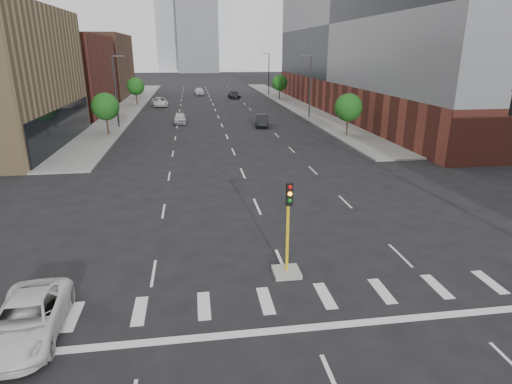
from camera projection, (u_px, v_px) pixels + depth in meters
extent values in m
cube|color=gray|center=(131.00, 105.00, 78.36)|extent=(5.00, 92.00, 0.15)
cube|color=gray|center=(291.00, 103.00, 82.53)|extent=(5.00, 92.00, 0.15)
cube|color=brown|center=(39.00, 75.00, 67.24)|extent=(20.00, 22.00, 12.00)
cube|color=brown|center=(79.00, 66.00, 91.50)|extent=(20.00, 24.00, 13.00)
cube|color=brown|center=(396.00, 96.00, 70.63)|extent=(24.00, 70.00, 5.00)
cube|color=slate|center=(403.00, 25.00, 67.17)|extent=(24.00, 70.00, 17.00)
cube|color=slate|center=(197.00, 21.00, 191.83)|extent=(18.00, 18.00, 44.00)
cube|color=#999993|center=(286.00, 272.00, 19.41)|extent=(1.20, 1.20, 0.20)
cylinder|color=gold|center=(287.00, 238.00, 18.87)|extent=(0.14, 0.14, 3.20)
cube|color=black|center=(289.00, 194.00, 18.04)|extent=(0.28, 0.18, 1.00)
sphere|color=red|center=(290.00, 187.00, 17.84)|extent=(0.18, 0.18, 0.18)
sphere|color=orange|center=(290.00, 194.00, 17.93)|extent=(0.18, 0.18, 0.18)
sphere|color=#0C7F19|center=(290.00, 201.00, 18.03)|extent=(0.18, 0.18, 0.18)
cylinder|color=#2D2D30|center=(310.00, 87.00, 63.09)|extent=(0.20, 0.20, 9.00)
cube|color=#2D2D30|center=(306.00, 55.00, 61.56)|extent=(1.40, 0.22, 0.15)
cylinder|color=#2D2D30|center=(269.00, 75.00, 95.94)|extent=(0.20, 0.20, 9.00)
cube|color=#2D2D30|center=(265.00, 54.00, 94.42)|extent=(1.40, 0.22, 0.15)
cylinder|color=#2D2D30|center=(116.00, 93.00, 54.64)|extent=(0.20, 0.20, 9.00)
cube|color=#2D2D30|center=(119.00, 56.00, 53.33)|extent=(1.40, 0.22, 0.15)
cylinder|color=#382619|center=(108.00, 127.00, 50.97)|extent=(0.20, 0.20, 1.75)
sphere|color=#194E15|center=(105.00, 107.00, 50.22)|extent=(3.20, 3.20, 3.20)
cylinder|color=#382619|center=(137.00, 99.00, 79.14)|extent=(0.20, 0.20, 1.75)
sphere|color=#194E15|center=(136.00, 86.00, 78.39)|extent=(3.20, 3.20, 3.20)
cylinder|color=#382619|center=(347.00, 128.00, 50.17)|extent=(0.20, 0.20, 1.75)
sphere|color=#194E15|center=(348.00, 107.00, 49.42)|extent=(3.20, 3.20, 3.20)
cylinder|color=#382619|center=(280.00, 95.00, 87.72)|extent=(0.20, 0.20, 1.75)
sphere|color=#194E15|center=(280.00, 83.00, 86.97)|extent=(3.20, 3.20, 3.20)
imported|color=silver|center=(180.00, 118.00, 59.41)|extent=(1.76, 4.33, 1.47)
imported|color=black|center=(262.00, 120.00, 57.04)|extent=(2.43, 4.93, 1.55)
imported|color=silver|center=(160.00, 102.00, 77.48)|extent=(3.43, 5.98, 1.57)
imported|color=black|center=(234.00, 95.00, 90.39)|extent=(2.47, 5.31, 1.50)
imported|color=silver|center=(199.00, 91.00, 96.67)|extent=(2.30, 5.11, 1.70)
imported|color=white|center=(27.00, 319.00, 15.02)|extent=(2.54, 5.11, 1.39)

